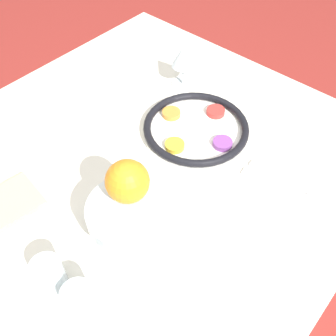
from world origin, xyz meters
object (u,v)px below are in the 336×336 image
object	(u,v)px
wine_glass	(184,57)
cup_near	(80,301)
cup_far	(49,275)
napkin_roll	(13,131)
orange_fruit	(127,181)
seder_plate	(196,128)
bread_plate	(13,202)
fruit_stand	(131,215)

from	to	relation	value
wine_glass	cup_near	bearing A→B (deg)	24.79
cup_near	cup_far	bearing A→B (deg)	-86.38
napkin_roll	orange_fruit	bearing A→B (deg)	91.36
wine_glass	orange_fruit	size ratio (longest dim) A/B	1.53
napkin_roll	seder_plate	bearing A→B (deg)	133.48
orange_fruit	cup_far	world-z (taller)	orange_fruit
orange_fruit	cup_far	size ratio (longest dim) A/B	1.19
orange_fruit	napkin_roll	bearing A→B (deg)	-88.64
seder_plate	napkin_roll	size ratio (longest dim) A/B	1.81
seder_plate	napkin_roll	bearing A→B (deg)	-46.52
seder_plate	cup_far	xyz separation A→B (m)	(0.52, 0.06, 0.02)
wine_glass	bread_plate	world-z (taller)	wine_glass
fruit_stand	cup_far	world-z (taller)	fruit_stand
seder_plate	cup_far	size ratio (longest dim) A/B	3.83
seder_plate	orange_fruit	distance (m)	0.36
bread_plate	cup_near	distance (m)	0.31
wine_glass	cup_near	world-z (taller)	wine_glass
cup_near	seder_plate	bearing A→B (deg)	-164.75
seder_plate	cup_near	distance (m)	0.53
fruit_stand	bread_plate	distance (m)	0.30
seder_plate	wine_glass	distance (m)	0.23
seder_plate	orange_fruit	bearing A→B (deg)	13.95
orange_fruit	cup_near	world-z (taller)	orange_fruit
orange_fruit	cup_near	bearing A→B (deg)	17.35
cup_near	wine_glass	bearing A→B (deg)	-155.21
cup_near	cup_far	distance (m)	0.08
bread_plate	cup_near	xyz separation A→B (m)	(0.05, 0.30, 0.03)
orange_fruit	seder_plate	bearing A→B (deg)	-166.05
wine_glass	bread_plate	size ratio (longest dim) A/B	0.78
wine_glass	fruit_stand	xyz separation A→B (m)	(0.48, 0.26, -0.01)
bread_plate	napkin_roll	distance (m)	0.23
bread_plate	wine_glass	bearing A→B (deg)	179.74
orange_fruit	fruit_stand	bearing A→B (deg)	47.14
wine_glass	cup_far	bearing A→B (deg)	18.30
cup_near	bread_plate	bearing A→B (deg)	-100.13
napkin_roll	cup_far	size ratio (longest dim) A/B	2.11
wine_glass	seder_plate	bearing A→B (deg)	49.28
orange_fruit	bread_plate	bearing A→B (deg)	-60.11
wine_glass	bread_plate	distance (m)	0.61
fruit_stand	orange_fruit	world-z (taller)	orange_fruit
fruit_stand	cup_far	size ratio (longest dim) A/B	2.39
cup_near	napkin_roll	bearing A→B (deg)	-110.69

